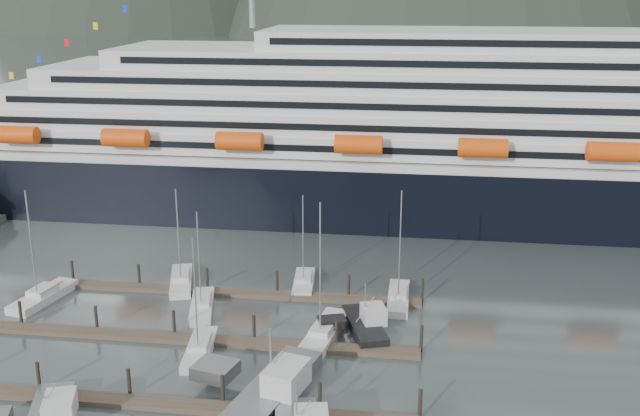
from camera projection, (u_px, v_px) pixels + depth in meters
The scene contains 14 objects.
ground at pixel (236, 358), 77.68m from camera, with size 1600.00×1600.00×0.00m, color #404B4A.
cruise_ship at pixel (494, 144), 122.37m from camera, with size 210.00×30.40×50.30m.
dock_near at pixel (158, 403), 68.81m from camera, with size 48.18×2.28×3.20m.
dock_mid at pixel (199, 339), 81.14m from camera, with size 48.18×2.28×3.20m.
dock_far at pixel (229, 292), 93.47m from camera, with size 48.18×2.28×3.20m.
sailboat_a at pixel (43, 297), 91.58m from camera, with size 4.77×10.49×14.82m.
sailboat_b at pixel (202, 307), 88.99m from camera, with size 4.67×10.04×12.97m.
sailboat_c at pixel (200, 350), 78.49m from camera, with size 3.68×9.56×13.64m.
sailboat_d at pixel (323, 335), 81.87m from camera, with size 4.74×12.19×16.39m.
sailboat_e at pixel (181, 281), 96.49m from camera, with size 5.30×10.39×13.56m.
sailboat_f at pixel (304, 283), 96.01m from camera, with size 3.26×8.75×12.79m.
sailboat_g at pixel (398, 299), 91.25m from camera, with size 2.53×10.08×14.81m.
trawler_c at pixel (270, 389), 69.84m from camera, with size 11.89×16.13×8.02m.
trawler_e at pixel (364, 325), 83.29m from camera, with size 8.34×10.30×6.32m.
Camera 1 is at (18.23, -68.02, 37.36)m, focal length 42.00 mm.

